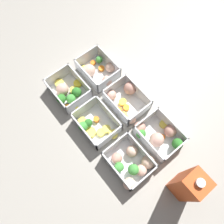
{
  "coord_description": "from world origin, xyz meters",
  "views": [
    {
      "loc": [
        -0.24,
        0.19,
        0.79
      ],
      "look_at": [
        0.0,
        0.0,
        0.02
      ],
      "focal_mm": 35.0,
      "sensor_mm": 36.0,
      "label": 1
    }
  ],
  "objects_px": {
    "container_near_right": "(98,70)",
    "juice_carton": "(188,185)",
    "container_near_center": "(126,100)",
    "container_far_center": "(95,125)",
    "container_near_left": "(158,135)",
    "container_far_right": "(68,92)",
    "container_far_left": "(132,164)"
  },
  "relations": [
    {
      "from": "container_near_left",
      "to": "juice_carton",
      "type": "height_order",
      "value": "juice_carton"
    },
    {
      "from": "container_near_center",
      "to": "juice_carton",
      "type": "xyz_separation_m",
      "value": [
        -0.36,
        0.07,
        0.07
      ]
    },
    {
      "from": "container_near_center",
      "to": "container_near_right",
      "type": "height_order",
      "value": "same"
    },
    {
      "from": "container_far_left",
      "to": "container_far_center",
      "type": "bearing_deg",
      "value": 3.36
    },
    {
      "from": "container_far_center",
      "to": "juice_carton",
      "type": "bearing_deg",
      "value": -165.68
    },
    {
      "from": "container_near_center",
      "to": "container_far_right",
      "type": "distance_m",
      "value": 0.23
    },
    {
      "from": "container_near_left",
      "to": "container_far_right",
      "type": "bearing_deg",
      "value": 23.23
    },
    {
      "from": "container_near_left",
      "to": "container_far_center",
      "type": "relative_size",
      "value": 1.08
    },
    {
      "from": "container_far_left",
      "to": "container_far_center",
      "type": "height_order",
      "value": "same"
    },
    {
      "from": "container_far_right",
      "to": "container_near_right",
      "type": "bearing_deg",
      "value": -89.02
    },
    {
      "from": "container_near_right",
      "to": "container_far_left",
      "type": "xyz_separation_m",
      "value": [
        -0.37,
        0.14,
        0.0
      ]
    },
    {
      "from": "container_near_left",
      "to": "container_far_right",
      "type": "xyz_separation_m",
      "value": [
        0.35,
        0.15,
        -0.0
      ]
    },
    {
      "from": "container_near_left",
      "to": "container_far_left",
      "type": "distance_m",
      "value": 0.14
    },
    {
      "from": "container_near_left",
      "to": "container_near_right",
      "type": "height_order",
      "value": "same"
    },
    {
      "from": "container_far_right",
      "to": "juice_carton",
      "type": "bearing_deg",
      "value": -170.47
    },
    {
      "from": "container_far_center",
      "to": "container_far_right",
      "type": "bearing_deg",
      "value": -0.49
    },
    {
      "from": "container_near_left",
      "to": "container_far_right",
      "type": "height_order",
      "value": "same"
    },
    {
      "from": "container_near_right",
      "to": "container_far_left",
      "type": "relative_size",
      "value": 1.04
    },
    {
      "from": "container_near_left",
      "to": "container_far_center",
      "type": "distance_m",
      "value": 0.23
    },
    {
      "from": "container_near_left",
      "to": "container_far_center",
      "type": "bearing_deg",
      "value": 40.73
    },
    {
      "from": "container_far_left",
      "to": "container_near_center",
      "type": "bearing_deg",
      "value": -36.0
    },
    {
      "from": "container_far_center",
      "to": "juice_carton",
      "type": "distance_m",
      "value": 0.37
    },
    {
      "from": "container_near_left",
      "to": "container_far_left",
      "type": "relative_size",
      "value": 1.08
    },
    {
      "from": "juice_carton",
      "to": "container_near_left",
      "type": "bearing_deg",
      "value": -19.64
    },
    {
      "from": "container_far_left",
      "to": "container_near_right",
      "type": "bearing_deg",
      "value": -20.87
    },
    {
      "from": "container_near_center",
      "to": "juice_carton",
      "type": "distance_m",
      "value": 0.37
    },
    {
      "from": "container_near_right",
      "to": "container_far_right",
      "type": "bearing_deg",
      "value": 90.98
    },
    {
      "from": "juice_carton",
      "to": "container_near_center",
      "type": "bearing_deg",
      "value": -10.49
    },
    {
      "from": "container_far_center",
      "to": "container_far_right",
      "type": "distance_m",
      "value": 0.17
    },
    {
      "from": "container_far_left",
      "to": "container_far_center",
      "type": "relative_size",
      "value": 1.0
    },
    {
      "from": "container_near_center",
      "to": "container_far_center",
      "type": "bearing_deg",
      "value": 91.94
    },
    {
      "from": "container_near_right",
      "to": "juice_carton",
      "type": "bearing_deg",
      "value": 173.22
    }
  ]
}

